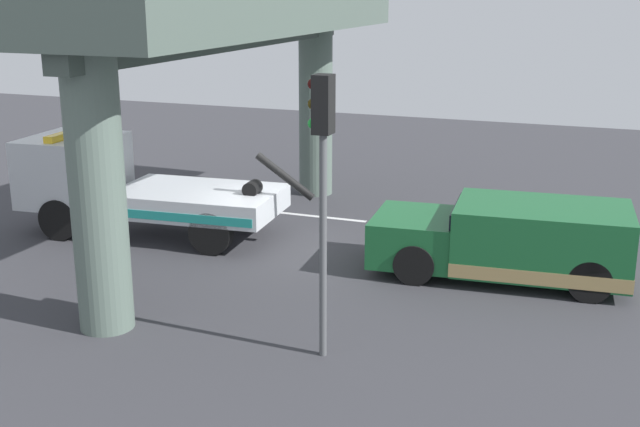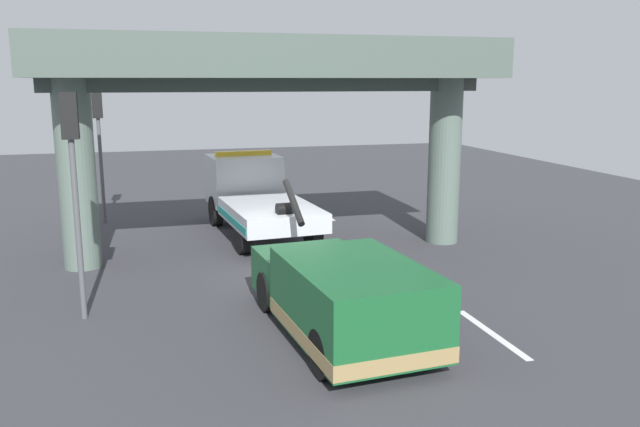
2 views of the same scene
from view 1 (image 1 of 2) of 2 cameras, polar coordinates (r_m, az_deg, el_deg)
The scene contains 8 objects.
ground_plane at distance 18.70m, azimuth -3.17°, elevation -2.62°, with size 60.00×40.00×0.10m, color #38383D.
lane_stripe_west at distance 19.93m, azimuth 16.27°, elevation -1.91°, with size 2.60×0.16×0.01m, color silver.
lane_stripe_mid at distance 21.18m, azimuth -0.07°, elevation -0.22°, with size 2.60×0.16×0.01m, color silver.
lane_stripe_east at distance 23.92m, azimuth -13.62°, elevation 1.20°, with size 2.60×0.16×0.01m, color silver.
tow_truck_white at distance 20.19m, azimuth -13.63°, elevation 2.04°, with size 7.33×2.85×2.46m.
towed_van_green at distance 17.08m, azimuth 13.45°, elevation -1.93°, with size 5.35×2.58×1.58m.
overpass_structure at distance 18.20m, azimuth -6.33°, elevation 12.72°, with size 3.60×12.28×5.91m.
traffic_light_near at distance 12.39m, azimuth 0.15°, elevation 4.05°, with size 0.39×0.32×4.58m.
Camera 1 is at (-7.27, 16.18, 5.86)m, focal length 45.21 mm.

